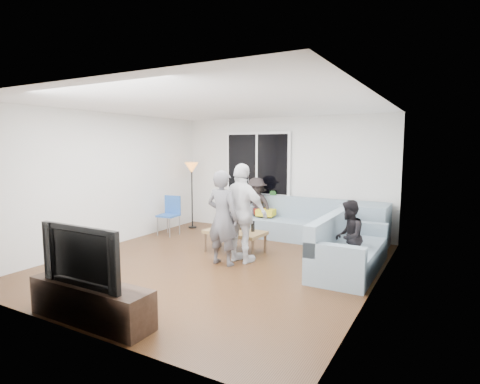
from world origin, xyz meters
The scene contains 31 objects.
floor centered at (0.00, 0.00, -0.02)m, with size 5.00×5.50×0.04m, color #56351C.
ceiling centered at (0.00, 0.00, 2.62)m, with size 5.00×5.50×0.04m, color white.
wall_back centered at (0.00, 2.77, 1.30)m, with size 5.00×0.04×2.60m, color silver.
wall_front centered at (0.00, -2.77, 1.30)m, with size 5.00×0.04×2.60m, color silver.
wall_left centered at (-2.52, 0.00, 1.30)m, with size 0.04×5.50×2.60m, color silver.
wall_right centered at (2.52, 0.00, 1.30)m, with size 0.04×5.50×2.60m, color silver.
window_frame centered at (-0.60, 2.69, 1.55)m, with size 1.62×0.06×1.47m, color white.
window_glass centered at (-0.60, 2.65, 1.55)m, with size 1.50×0.02×1.35m, color black.
window_mullion centered at (-0.60, 2.64, 1.55)m, with size 0.05×0.03×1.35m, color white.
radiator centered at (-0.60, 2.65, 0.31)m, with size 1.30×0.12×0.62m, color silver.
potted_plant centered at (-0.18, 2.62, 0.79)m, with size 0.19×0.15×0.34m, color #275C25.
vase centered at (-0.94, 2.62, 0.70)m, with size 0.15×0.15×0.15m, color silver.
sofa_back_section centered at (0.50, 2.27, 0.42)m, with size 2.30×0.85×0.85m, color gray, non-canonical shape.
sofa_right_section centered at (2.02, 0.72, 0.42)m, with size 0.85×2.00×0.85m, color gray, non-canonical shape.
sofa_corner centered at (1.94, 2.27, 0.42)m, with size 0.85×0.85×0.85m, color gray.
cushion_yellow centered at (-0.17, 2.25, 0.51)m, with size 0.38×0.32×0.14m, color gold.
cushion_red centered at (-0.32, 2.33, 0.51)m, with size 0.36×0.30×0.13m, color maroon.
coffee_table centered at (-0.09, 0.75, 0.20)m, with size 1.10×0.60×0.40m, color olive.
pitcher centered at (-0.22, 0.82, 0.49)m, with size 0.17×0.17×0.17m, color maroon.
side_chair centered at (-2.05, 1.21, 0.43)m, with size 0.40×0.40×0.86m, color #2654A7, non-canonical shape.
floor_lamp centered at (-2.05, 2.09, 0.78)m, with size 0.32×0.32×1.56m, color orange, non-canonical shape.
player_left centered at (0.10, 0.00, 0.79)m, with size 0.57×0.38×1.57m, color #515056.
player_right centered at (0.32, 0.27, 0.84)m, with size 0.98×0.41×1.67m, color silver.
spectator_right centered at (2.02, 0.61, 0.57)m, with size 0.55×0.43×1.13m, color black.
spectator_back centered at (-0.43, 2.30, 0.63)m, with size 0.82×0.47×1.26m, color black.
tv_console centered at (-0.08, -2.50, 0.22)m, with size 1.60×0.40×0.44m, color #35231A.
television centered at (-0.08, -2.50, 0.77)m, with size 1.16×0.15×0.67m, color black.
bottle_b centered at (-0.17, 0.62, 0.51)m, with size 0.08×0.08×0.21m, color #1B951B.
bottle_d centered at (0.13, 0.71, 0.51)m, with size 0.07×0.07×0.21m, color orange.
bottle_c centered at (-0.06, 0.89, 0.49)m, with size 0.07×0.07×0.17m, color #311D0B.
bottle_e centered at (0.23, 0.86, 0.50)m, with size 0.07×0.07×0.19m, color black.
Camera 1 is at (3.39, -5.28, 1.96)m, focal length 28.78 mm.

